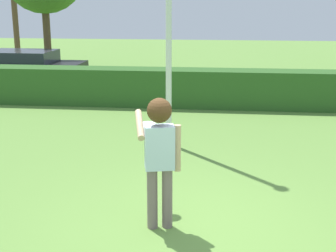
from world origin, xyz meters
name	(u,v)px	position (x,y,z in m)	size (l,w,h in m)	color
ground_plane	(188,227)	(0.00, 0.00, 0.00)	(60.00, 60.00, 0.00)	olive
person	(159,148)	(-0.39, -0.03, 1.12)	(0.68, 0.69, 1.78)	slate
frisbee	(147,125)	(-0.65, 0.70, 1.22)	(0.25, 0.25, 0.07)	white
hedge_row	(207,88)	(0.00, 7.51, 0.53)	(25.89, 0.90, 1.05)	#2D5922
parked_car_black	(23,67)	(-6.44, 9.98, 0.69)	(4.23, 1.87, 1.25)	black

